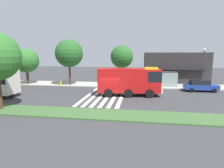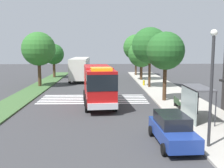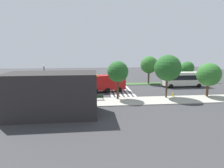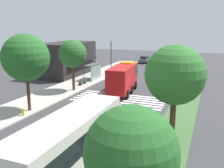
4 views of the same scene
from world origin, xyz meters
name	(u,v)px [view 4 (image 4 of 4)]	position (x,y,z in m)	size (l,w,h in m)	color
ground_plane	(121,97)	(0.00, 0.00, 0.00)	(120.00, 120.00, 0.00)	#38383A
sidewalk	(62,90)	(0.00, 8.73, 0.07)	(60.00, 5.07, 0.14)	#ADA89E
median_strip	(185,104)	(0.00, -7.69, 0.07)	(60.00, 3.00, 0.14)	#3D6033
crosswalk	(119,99)	(-0.85, 0.00, 0.01)	(4.95, 11.14, 0.01)	silver
fire_truck	(123,77)	(2.53, 0.66, 2.08)	(8.47, 3.35, 3.78)	#B71414
parked_car_west	(119,71)	(12.63, 4.99, 0.88)	(4.74, 2.12, 1.72)	navy
parked_car_mid	(145,59)	(30.52, 4.99, 0.87)	(4.65, 2.04, 1.69)	#474C51
transit_bus	(70,141)	(-16.94, -2.78, 2.16)	(10.10, 2.87, 3.66)	silver
bus_stop_shelter	(94,69)	(8.07, 7.64, 1.89)	(3.50, 1.40, 2.46)	#4C4C51
bench_near_shelter	(83,81)	(4.07, 7.64, 0.59)	(1.60, 0.50, 0.90)	#2D472D
street_lamp	(111,54)	(13.38, 6.79, 3.81)	(0.36, 0.36, 6.22)	#2D2D30
storefront_building	(67,59)	(10.52, 14.21, 2.91)	(11.85, 6.72, 5.83)	#282626
sidewalk_tree_center	(26,58)	(-8.49, 7.19, 5.63)	(4.78, 4.78, 7.90)	#47301E
sidewalk_tree_east	(73,54)	(0.67, 7.19, 5.05)	(3.75, 3.75, 6.82)	#47301E
median_tree_far_west	(131,153)	(-20.60, -7.69, 4.17)	(3.59, 3.59, 5.87)	#513823
median_tree_west	(175,75)	(-9.80, -7.69, 5.18)	(4.55, 4.55, 7.34)	#47301E
fire_hydrant	(23,112)	(-10.07, 6.69, 0.49)	(0.28, 0.28, 0.70)	gold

